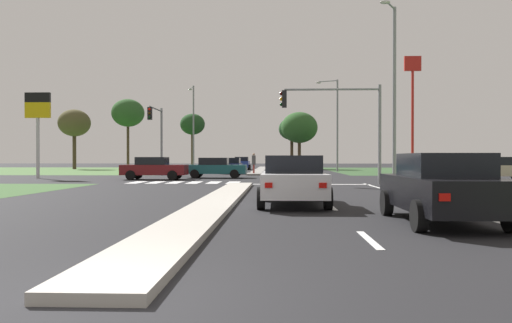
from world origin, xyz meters
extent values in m
plane|color=black|center=(0.00, 30.00, 0.00)|extent=(200.00, 200.00, 0.00)
cube|color=#476B38|center=(-25.50, 54.50, 0.00)|extent=(35.00, 35.00, 0.01)
cube|color=#2D4C28|center=(25.50, 54.50, 0.00)|extent=(35.00, 35.00, 0.01)
cube|color=#ADA89E|center=(0.00, 11.00, 0.07)|extent=(1.20, 22.00, 0.14)
cube|color=gray|center=(0.00, 55.00, 0.07)|extent=(1.20, 36.00, 0.14)
cube|color=silver|center=(3.50, 4.16, 0.01)|extent=(0.14, 2.00, 0.01)
cube|color=silver|center=(3.50, 10.16, 0.01)|extent=(0.14, 2.00, 0.01)
cube|color=silver|center=(3.50, 16.16, 0.01)|extent=(0.14, 2.00, 0.01)
cube|color=silver|center=(3.50, 22.16, 0.01)|extent=(0.14, 2.00, 0.01)
cube|color=silver|center=(6.85, 12.00, 0.01)|extent=(0.14, 24.00, 0.01)
cube|color=silver|center=(3.80, 23.00, 0.01)|extent=(6.40, 0.50, 0.01)
cube|color=silver|center=(-6.40, 24.80, 0.01)|extent=(0.70, 2.80, 0.01)
cube|color=silver|center=(-5.25, 24.80, 0.01)|extent=(0.70, 2.80, 0.01)
cube|color=silver|center=(-4.10, 24.80, 0.01)|extent=(0.70, 2.80, 0.01)
cube|color=silver|center=(-2.95, 24.80, 0.01)|extent=(0.70, 2.80, 0.01)
cube|color=silver|center=(-1.80, 24.80, 0.01)|extent=(0.70, 2.80, 0.01)
cube|color=silver|center=(-0.65, 24.80, 0.01)|extent=(0.70, 2.80, 0.01)
cube|color=black|center=(5.54, 6.60, 0.68)|extent=(1.78, 4.53, 0.71)
cube|color=black|center=(5.54, 6.45, 1.29)|extent=(1.57, 2.08, 0.52)
cube|color=red|center=(4.86, 4.31, 0.75)|extent=(0.20, 0.04, 0.14)
cylinder|color=black|center=(4.65, 8.05, 0.32)|extent=(0.22, 0.64, 0.64)
cylinder|color=black|center=(6.43, 8.05, 0.32)|extent=(0.22, 0.64, 0.64)
cylinder|color=black|center=(4.65, 5.15, 0.32)|extent=(0.22, 0.64, 0.64)
cylinder|color=black|center=(6.43, 5.15, 0.32)|extent=(0.22, 0.64, 0.64)
cube|color=#161E47|center=(-2.28, 42.17, 0.64)|extent=(1.73, 4.19, 0.64)
cube|color=black|center=(-2.28, 42.32, 1.22)|extent=(1.52, 1.93, 0.52)
cube|color=red|center=(-1.62, 44.28, 0.70)|extent=(0.20, 0.04, 0.14)
cube|color=red|center=(-2.94, 44.28, 0.70)|extent=(0.20, 0.04, 0.14)
cylinder|color=black|center=(-1.41, 40.83, 0.32)|extent=(0.22, 0.64, 0.64)
cylinder|color=black|center=(-3.14, 40.83, 0.32)|extent=(0.22, 0.64, 0.64)
cylinder|color=black|center=(-1.41, 43.51, 0.32)|extent=(0.22, 0.64, 0.64)
cylinder|color=black|center=(-3.14, 43.51, 0.32)|extent=(0.22, 0.64, 0.64)
cube|color=#19565B|center=(-2.50, 31.79, 0.64)|extent=(4.43, 1.84, 0.63)
cube|color=black|center=(-2.65, 31.79, 1.21)|extent=(2.04, 1.62, 0.52)
cube|color=red|center=(-4.74, 32.49, 0.70)|extent=(0.04, 0.20, 0.14)
cube|color=red|center=(-4.74, 31.09, 0.70)|extent=(0.04, 0.20, 0.14)
cylinder|color=black|center=(-1.09, 32.71, 0.32)|extent=(0.64, 0.22, 0.64)
cylinder|color=black|center=(-1.09, 30.87, 0.32)|extent=(0.64, 0.22, 0.64)
cylinder|color=black|center=(-3.92, 32.71, 0.32)|extent=(0.64, 0.22, 0.64)
cylinder|color=black|center=(-3.92, 30.87, 0.32)|extent=(0.64, 0.22, 0.64)
cube|color=#BCAD8E|center=(16.00, 27.74, 0.66)|extent=(4.57, 1.77, 0.68)
cube|color=black|center=(16.15, 27.74, 1.26)|extent=(2.10, 1.56, 0.52)
cylinder|color=black|center=(14.54, 26.86, 0.32)|extent=(0.64, 0.22, 0.64)
cylinder|color=black|center=(14.54, 28.63, 0.32)|extent=(0.64, 0.22, 0.64)
cube|color=silver|center=(2.37, 10.79, 0.66)|extent=(1.87, 4.51, 0.68)
cube|color=black|center=(2.37, 10.64, 1.26)|extent=(1.65, 2.08, 0.52)
cube|color=red|center=(1.66, 8.51, 0.73)|extent=(0.20, 0.04, 0.14)
cube|color=red|center=(3.08, 8.51, 0.73)|extent=(0.20, 0.04, 0.14)
cylinder|color=black|center=(1.43, 12.23, 0.32)|extent=(0.22, 0.64, 0.64)
cylinder|color=black|center=(3.31, 12.23, 0.32)|extent=(0.22, 0.64, 0.64)
cylinder|color=black|center=(1.43, 9.34, 0.32)|extent=(0.22, 0.64, 0.64)
cylinder|color=black|center=(3.31, 9.34, 0.32)|extent=(0.22, 0.64, 0.64)
cube|color=navy|center=(-2.37, 57.66, 0.70)|extent=(1.84, 4.11, 0.76)
cube|color=black|center=(-2.37, 57.81, 1.34)|extent=(1.62, 1.89, 0.52)
cube|color=red|center=(-1.67, 59.73, 0.77)|extent=(0.20, 0.04, 0.14)
cube|color=red|center=(-3.07, 59.73, 0.77)|extent=(0.20, 0.04, 0.14)
cylinder|color=black|center=(-1.45, 56.35, 0.32)|extent=(0.22, 0.64, 0.64)
cylinder|color=black|center=(-3.29, 56.35, 0.32)|extent=(0.22, 0.64, 0.64)
cylinder|color=black|center=(-1.45, 58.98, 0.32)|extent=(0.22, 0.64, 0.64)
cylinder|color=black|center=(-3.29, 58.98, 0.32)|extent=(0.22, 0.64, 0.64)
cube|color=maroon|center=(-6.31, 28.87, 0.66)|extent=(4.32, 1.74, 0.68)
cube|color=black|center=(-6.46, 28.87, 1.26)|extent=(1.99, 1.53, 0.52)
cube|color=red|center=(-8.50, 29.53, 0.73)|extent=(0.04, 0.20, 0.14)
cube|color=red|center=(-8.50, 28.21, 0.73)|extent=(0.04, 0.20, 0.14)
cylinder|color=black|center=(-4.93, 29.74, 0.32)|extent=(0.64, 0.22, 0.64)
cylinder|color=black|center=(-4.93, 28.00, 0.32)|extent=(0.64, 0.22, 0.64)
cylinder|color=black|center=(-7.70, 29.74, 0.32)|extent=(0.64, 0.22, 0.64)
cylinder|color=black|center=(-7.70, 28.00, 0.32)|extent=(0.64, 0.22, 0.64)
cylinder|color=gray|center=(-7.60, 36.60, 2.79)|extent=(0.18, 0.18, 5.57)
cylinder|color=gray|center=(-7.60, 34.66, 5.32)|extent=(0.12, 3.87, 0.12)
cube|color=black|center=(-7.60, 32.73, 4.80)|extent=(0.32, 0.26, 0.95)
sphere|color=red|center=(-7.60, 32.57, 5.10)|extent=(0.20, 0.20, 0.20)
sphere|color=#3A2405|center=(-7.60, 32.57, 4.80)|extent=(0.20, 0.20, 0.20)
sphere|color=black|center=(-7.60, 32.57, 4.50)|extent=(0.20, 0.20, 0.20)
cylinder|color=gray|center=(7.60, 23.40, 2.76)|extent=(0.18, 0.18, 5.52)
cylinder|color=gray|center=(4.96, 23.40, 5.27)|extent=(5.28, 0.12, 0.12)
cube|color=black|center=(2.32, 23.40, 4.74)|extent=(0.26, 0.32, 0.95)
sphere|color=#360503|center=(2.16, 23.40, 5.04)|extent=(0.20, 0.20, 0.20)
sphere|color=orange|center=(2.16, 23.40, 4.74)|extent=(0.20, 0.20, 0.20)
sphere|color=black|center=(2.16, 23.40, 4.44)|extent=(0.20, 0.20, 0.20)
cylinder|color=gray|center=(8.46, 23.67, 4.94)|extent=(0.20, 0.20, 9.87)
cylinder|color=gray|center=(8.03, 22.88, 9.77)|extent=(0.95, 1.62, 0.10)
ellipsoid|color=#B2B2A8|center=(7.60, 22.10, 9.67)|extent=(0.56, 0.28, 0.20)
cylinder|color=gray|center=(8.46, 49.75, 4.94)|extent=(0.20, 0.20, 9.88)
cylinder|color=gray|center=(7.49, 50.11, 9.78)|extent=(1.99, 0.81, 0.10)
ellipsoid|color=#B2B2A8|center=(6.51, 50.47, 9.68)|extent=(0.56, 0.28, 0.20)
cylinder|color=gray|center=(-8.46, 58.13, 5.26)|extent=(0.20, 0.20, 10.53)
cylinder|color=gray|center=(-8.85, 59.12, 10.43)|extent=(0.87, 2.02, 0.10)
ellipsoid|color=#B2B2A8|center=(-9.24, 60.11, 10.33)|extent=(0.56, 0.28, 0.20)
cylinder|color=maroon|center=(-0.06, 38.81, 0.51)|extent=(0.16, 0.16, 0.75)
cylinder|color=#4C4C4C|center=(-0.06, 38.81, 1.28)|extent=(0.34, 0.34, 0.78)
sphere|color=tan|center=(-0.06, 38.81, 1.78)|extent=(0.22, 0.22, 0.22)
cylinder|color=red|center=(16.70, 50.68, 5.46)|extent=(0.28, 0.28, 10.92)
cube|color=red|center=(16.70, 50.68, 11.72)|extent=(1.80, 0.30, 1.60)
torus|color=yellow|center=(16.30, 50.85, 11.72)|extent=(0.96, 0.16, 0.96)
torus|color=yellow|center=(17.10, 50.85, 11.72)|extent=(0.96, 0.16, 0.96)
cylinder|color=silver|center=(-15.07, 30.45, 2.15)|extent=(0.24, 0.24, 4.31)
cube|color=gold|center=(-15.07, 30.45, 4.86)|extent=(1.80, 0.24, 1.10)
cube|color=black|center=(-15.07, 30.45, 5.76)|extent=(1.80, 0.24, 0.70)
cylinder|color=#423323|center=(-24.54, 60.37, 2.46)|extent=(0.47, 0.47, 4.92)
ellipsoid|color=#4C4728|center=(-24.54, 60.37, 6.06)|extent=(4.16, 4.16, 3.54)
cylinder|color=#423323|center=(-17.48, 60.52, 3.09)|extent=(0.35, 0.35, 6.19)
ellipsoid|color=#285123|center=(-17.48, 60.52, 7.36)|extent=(4.25, 4.25, 3.61)
cylinder|color=#423323|center=(-9.45, 63.34, 2.56)|extent=(0.41, 0.41, 5.13)
ellipsoid|color=#1E421E|center=(-9.45, 63.34, 6.05)|extent=(3.35, 3.35, 2.85)
cylinder|color=#423323|center=(4.93, 61.38, 2.07)|extent=(0.42, 0.42, 4.14)
ellipsoid|color=#285123|center=(4.93, 61.38, 5.45)|extent=(4.76, 4.76, 4.05)
cylinder|color=#423323|center=(3.99, 63.16, 2.20)|extent=(0.41, 0.41, 4.40)
ellipsoid|color=#1E421E|center=(3.99, 63.16, 5.37)|extent=(3.52, 3.52, 2.99)
camera|label=1|loc=(1.85, -4.81, 1.45)|focal=35.47mm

